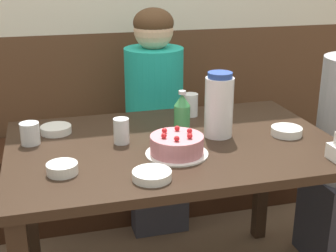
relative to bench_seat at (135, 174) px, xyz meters
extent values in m
cube|color=brown|center=(0.00, 0.22, 0.29)|extent=(4.80, 0.04, 1.03)
cube|color=#381E11|center=(0.00, 0.00, 0.00)|extent=(1.96, 0.38, 0.46)
cube|color=black|center=(0.00, -0.83, 0.50)|extent=(1.28, 0.84, 0.03)
cube|color=black|center=(-0.59, -0.46, 0.13)|extent=(0.06, 0.06, 0.72)
cube|color=black|center=(0.59, -0.46, 0.13)|extent=(0.06, 0.06, 0.72)
cylinder|color=white|center=(-0.02, -0.95, 0.52)|extent=(0.23, 0.23, 0.01)
cylinder|color=#C67A84|center=(-0.02, -0.95, 0.56)|extent=(0.20, 0.20, 0.07)
sphere|color=red|center=(-0.04, -1.00, 0.60)|extent=(0.02, 0.02, 0.02)
sphere|color=red|center=(0.01, -0.99, 0.60)|extent=(0.02, 0.02, 0.02)
sphere|color=red|center=(0.03, -0.94, 0.60)|extent=(0.02, 0.02, 0.02)
sphere|color=red|center=(-0.01, -0.90, 0.60)|extent=(0.02, 0.02, 0.02)
sphere|color=red|center=(-0.06, -0.91, 0.60)|extent=(0.02, 0.02, 0.02)
sphere|color=red|center=(-0.07, -0.96, 0.60)|extent=(0.02, 0.02, 0.02)
cylinder|color=white|center=(0.19, -0.81, 0.64)|extent=(0.11, 0.11, 0.24)
cylinder|color=#28479E|center=(0.19, -0.81, 0.77)|extent=(0.10, 0.10, 0.02)
cylinder|color=#388E4C|center=(0.06, -0.76, 0.58)|extent=(0.07, 0.07, 0.12)
cone|color=#388E4C|center=(0.06, -0.76, 0.67)|extent=(0.07, 0.07, 0.05)
cylinder|color=silver|center=(0.06, -0.76, 0.70)|extent=(0.03, 0.03, 0.01)
cylinder|color=white|center=(-0.44, -1.01, 0.54)|extent=(0.10, 0.10, 0.04)
cylinder|color=white|center=(-0.16, -1.13, 0.54)|extent=(0.13, 0.13, 0.03)
cylinder|color=white|center=(-0.44, -0.61, 0.54)|extent=(0.13, 0.13, 0.03)
cylinder|color=white|center=(0.47, -0.88, 0.54)|extent=(0.12, 0.12, 0.03)
cylinder|color=silver|center=(-0.20, -0.79, 0.57)|extent=(0.06, 0.06, 0.10)
cylinder|color=silver|center=(0.16, -0.54, 0.57)|extent=(0.07, 0.07, 0.10)
cylinder|color=silver|center=(-0.54, -0.70, 0.56)|extent=(0.07, 0.07, 0.09)
cube|color=#33333D|center=(0.09, -0.15, -0.01)|extent=(0.30, 0.34, 0.45)
cylinder|color=#1EB2A3|center=(0.09, -0.15, 0.49)|extent=(0.31, 0.31, 0.55)
sphere|color=beige|center=(0.09, -0.15, 0.86)|extent=(0.20, 0.20, 0.20)
ellipsoid|color=#4C331E|center=(0.09, -0.15, 0.90)|extent=(0.21, 0.21, 0.15)
camera|label=1|loc=(-0.47, -2.47, 1.20)|focal=50.00mm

